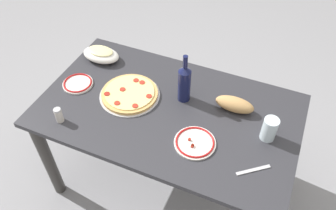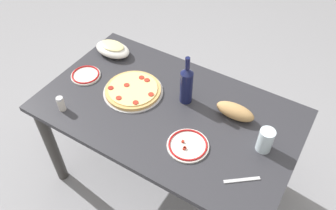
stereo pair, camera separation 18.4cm
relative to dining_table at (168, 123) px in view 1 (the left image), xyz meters
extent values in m
plane|color=gray|center=(0.00, 0.00, -0.61)|extent=(8.00, 8.00, 0.00)
cube|color=#2D2D33|center=(0.00, 0.00, 0.10)|extent=(1.41, 0.84, 0.03)
cylinder|color=#33302D|center=(-0.65, -0.36, -0.26)|extent=(0.07, 0.07, 0.69)
cylinder|color=#33302D|center=(0.65, -0.36, -0.26)|extent=(0.07, 0.07, 0.69)
cylinder|color=#33302D|center=(0.65, 0.36, -0.26)|extent=(0.07, 0.07, 0.69)
cylinder|color=#B7B7BC|center=(0.24, -0.01, 0.12)|extent=(0.34, 0.34, 0.01)
cylinder|color=tan|center=(0.24, -0.01, 0.13)|extent=(0.32, 0.32, 0.02)
cylinder|color=#EFD684|center=(0.24, -0.01, 0.14)|extent=(0.28, 0.28, 0.01)
cylinder|color=#B22D1E|center=(0.16, 0.08, 0.15)|extent=(0.03, 0.03, 0.00)
cylinder|color=maroon|center=(0.35, 0.06, 0.15)|extent=(0.03, 0.03, 0.00)
cylinder|color=#B22D1E|center=(0.21, -0.11, 0.15)|extent=(0.03, 0.03, 0.00)
cylinder|color=#B22D1E|center=(0.28, -0.01, 0.15)|extent=(0.03, 0.03, 0.00)
cylinder|color=#B22D1E|center=(0.12, -0.02, 0.15)|extent=(0.03, 0.03, 0.00)
cylinder|color=#B22D1E|center=(0.26, 0.10, 0.15)|extent=(0.03, 0.03, 0.00)
cylinder|color=#B22D1E|center=(0.25, -0.11, 0.15)|extent=(0.03, 0.03, 0.00)
ellipsoid|color=white|center=(0.56, -0.23, 0.15)|extent=(0.24, 0.15, 0.07)
ellipsoid|color=#AD2819|center=(0.56, -0.23, 0.16)|extent=(0.20, 0.12, 0.03)
ellipsoid|color=beige|center=(0.56, -0.23, 0.18)|extent=(0.17, 0.11, 0.02)
cylinder|color=#141942|center=(-0.05, -0.11, 0.21)|extent=(0.07, 0.07, 0.20)
cone|color=#141942|center=(-0.05, -0.11, 0.33)|extent=(0.07, 0.07, 0.03)
cylinder|color=#141942|center=(-0.05, -0.11, 0.38)|extent=(0.03, 0.03, 0.07)
cylinder|color=silver|center=(-0.54, -0.02, 0.18)|extent=(0.08, 0.08, 0.13)
cylinder|color=white|center=(-0.22, 0.17, 0.12)|extent=(0.21, 0.21, 0.01)
torus|color=red|center=(-0.22, 0.17, 0.13)|extent=(0.19, 0.19, 0.01)
cube|color=#AD2819|center=(-0.19, 0.16, 0.13)|extent=(0.01, 0.01, 0.01)
cube|color=#AD2819|center=(-0.21, 0.19, 0.13)|extent=(0.01, 0.01, 0.01)
cube|color=#AD2819|center=(-0.21, 0.20, 0.13)|extent=(0.01, 0.01, 0.01)
cylinder|color=white|center=(0.56, 0.03, 0.12)|extent=(0.18, 0.18, 0.01)
torus|color=red|center=(0.56, 0.03, 0.13)|extent=(0.17, 0.17, 0.01)
ellipsoid|color=tan|center=(-0.33, -0.14, 0.16)|extent=(0.21, 0.09, 0.08)
cylinder|color=silver|center=(0.49, 0.30, 0.15)|extent=(0.04, 0.04, 0.07)
cylinder|color=#B7B7BC|center=(0.49, 0.30, 0.20)|extent=(0.04, 0.04, 0.01)
cube|color=#B7B7BC|center=(-0.52, 0.21, 0.12)|extent=(0.14, 0.12, 0.00)
camera|label=1|loc=(-0.50, 1.17, 1.47)|focal=36.51mm
camera|label=2|loc=(-0.67, 1.09, 1.47)|focal=36.51mm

